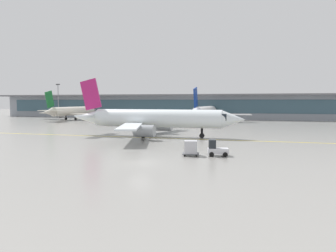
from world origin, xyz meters
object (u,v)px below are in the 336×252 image
gate_airplane_0 (73,111)px  gate_airplane_1 (205,112)px  apron_light_mast_0 (58,99)px  cargo_dolly_lead (191,148)px  taxiing_regional_jet (155,119)px  baggage_tug (216,149)px

gate_airplane_0 → gate_airplane_1: 48.94m
gate_airplane_0 → apron_light_mast_0: 22.40m
cargo_dolly_lead → apron_light_mast_0: (-75.08, 81.15, 6.75)m
gate_airplane_0 → cargo_dolly_lead: (58.82, -66.48, -2.10)m
gate_airplane_1 → cargo_dolly_lead: gate_airplane_1 is taller
taxiing_regional_jet → cargo_dolly_lead: bearing=-60.9°
baggage_tug → gate_airplane_1: bearing=88.3°
gate_airplane_0 → baggage_tug: (62.00, -65.77, -2.26)m
gate_airplane_1 → taxiing_regional_jet: 49.65m
baggage_tug → cargo_dolly_lead: 3.27m
gate_airplane_1 → apron_light_mast_0: 66.26m
baggage_tug → gate_airplane_0: bearing=120.8°
baggage_tug → apron_light_mast_0: size_ratio=0.20×
gate_airplane_1 → taxiing_regional_jet: (-1.45, -49.63, 0.14)m
baggage_tug → cargo_dolly_lead: (-3.18, -0.71, 0.16)m
gate_airplane_0 → gate_airplane_1: bearing=-81.6°
gate_airplane_1 → baggage_tug: 70.25m
gate_airplane_0 → gate_airplane_1: size_ratio=0.94×
gate_airplane_0 → cargo_dolly_lead: gate_airplane_0 is taller
apron_light_mast_0 → baggage_tug: bearing=-45.8°
baggage_tug → apron_light_mast_0: bearing=121.7°
cargo_dolly_lead → apron_light_mast_0: 110.77m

